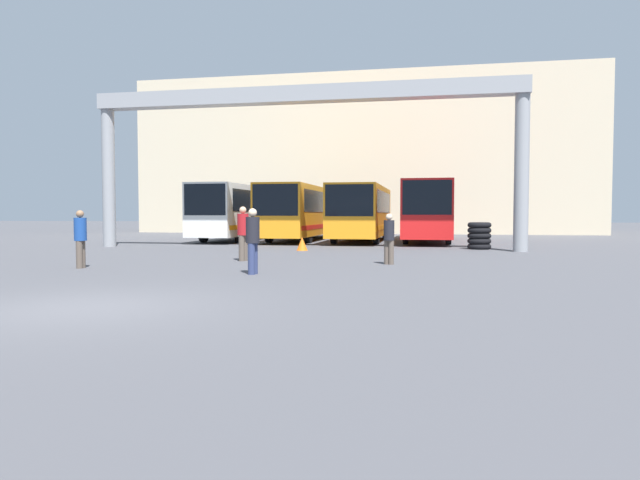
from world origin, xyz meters
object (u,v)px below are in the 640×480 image
at_px(bus_slot_0, 239,209).
at_px(bus_slot_3, 428,209).
at_px(bus_slot_1, 303,210).
at_px(pedestrian_mid_left, 243,232).
at_px(pedestrian_near_right, 253,239).
at_px(tire_stack, 479,236).
at_px(bus_slot_2, 362,210).
at_px(pedestrian_near_center, 80,237).
at_px(traffic_cone, 302,244).
at_px(pedestrian_near_left, 389,238).

relative_size(bus_slot_0, bus_slot_3, 0.88).
bearing_deg(bus_slot_1, pedestrian_mid_left, -84.80).
bearing_deg(pedestrian_mid_left, pedestrian_near_right, -142.66).
height_order(bus_slot_3, tire_stack, bus_slot_3).
xyz_separation_m(bus_slot_2, pedestrian_near_center, (-6.13, -17.46, -0.89)).
relative_size(bus_slot_1, pedestrian_mid_left, 6.81).
bearing_deg(bus_slot_0, bus_slot_1, 13.25).
height_order(bus_slot_2, pedestrian_mid_left, bus_slot_2).
height_order(bus_slot_2, pedestrian_near_right, bus_slot_2).
relative_size(bus_slot_0, bus_slot_1, 0.86).
xyz_separation_m(bus_slot_1, tire_stack, (9.70, -7.14, -1.22)).
bearing_deg(traffic_cone, pedestrian_near_left, -55.47).
xyz_separation_m(pedestrian_near_left, tire_stack, (3.42, 8.46, -0.24)).
height_order(bus_slot_3, pedestrian_near_left, bus_slot_3).
height_order(pedestrian_near_left, pedestrian_near_right, pedestrian_near_right).
bearing_deg(bus_slot_1, pedestrian_near_left, -68.08).
relative_size(pedestrian_mid_left, traffic_cone, 3.14).
distance_m(bus_slot_2, pedestrian_near_center, 18.53).
relative_size(bus_slot_1, traffic_cone, 21.37).
height_order(bus_slot_1, bus_slot_2, bus_slot_1).
bearing_deg(bus_slot_2, pedestrian_near_center, -109.34).
height_order(pedestrian_near_left, tire_stack, pedestrian_near_left).
relative_size(bus_slot_0, tire_stack, 8.90).
distance_m(bus_slot_1, pedestrian_mid_left, 15.30).
xyz_separation_m(pedestrian_mid_left, pedestrian_near_left, (4.90, -0.39, -0.12)).
xyz_separation_m(pedestrian_near_right, traffic_cone, (-0.85, 9.59, -0.62)).
distance_m(bus_slot_0, bus_slot_1, 3.79).
bearing_deg(bus_slot_3, traffic_cone, -118.97).
height_order(bus_slot_2, pedestrian_near_left, bus_slot_2).
xyz_separation_m(bus_slot_0, bus_slot_3, (11.07, 0.76, 0.04)).
distance_m(pedestrian_mid_left, tire_stack, 11.60).
bearing_deg(tire_stack, bus_slot_1, 143.63).
height_order(pedestrian_near_center, pedestrian_near_left, pedestrian_near_center).
bearing_deg(traffic_cone, pedestrian_near_center, -117.07).
bearing_deg(bus_slot_3, tire_stack, -71.75).
bearing_deg(bus_slot_3, bus_slot_1, 179.13).
bearing_deg(bus_slot_1, bus_slot_0, -166.75).
height_order(bus_slot_1, bus_slot_3, bus_slot_3).
distance_m(bus_slot_3, pedestrian_mid_left, 16.28).
distance_m(bus_slot_0, bus_slot_2, 7.38).
relative_size(bus_slot_3, pedestrian_mid_left, 6.69).
distance_m(bus_slot_3, traffic_cone, 10.94).
bearing_deg(tire_stack, pedestrian_near_right, -119.15).
relative_size(bus_slot_2, traffic_cone, 17.67).
bearing_deg(pedestrian_mid_left, traffic_cone, 7.68).
height_order(pedestrian_mid_left, traffic_cone, pedestrian_mid_left).
bearing_deg(traffic_cone, tire_stack, 17.89).
bearing_deg(pedestrian_mid_left, bus_slot_1, 20.49).
xyz_separation_m(traffic_cone, tire_stack, (7.56, 2.44, 0.31)).
distance_m(bus_slot_0, pedestrian_near_center, 17.74).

